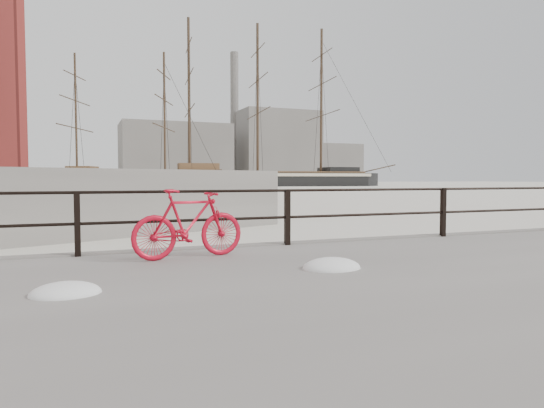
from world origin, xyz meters
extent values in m
plane|color=white|center=(0.00, 0.00, 0.00)|extent=(400.00, 400.00, 0.00)
imported|color=red|center=(-5.45, -0.94, 0.87)|extent=(1.74, 0.51, 1.04)
ellipsoid|color=white|center=(-3.86, -2.46, 0.49)|extent=(0.81, 0.63, 0.29)
ellipsoid|color=white|center=(-7.11, -2.72, 0.48)|extent=(0.71, 0.56, 0.25)
cube|color=gray|center=(20.00, 140.00, 9.00)|extent=(32.00, 18.00, 18.00)
cube|color=gray|center=(55.00, 145.00, 12.00)|extent=(26.00, 20.00, 24.00)
cube|color=gray|center=(78.00, 150.00, 7.00)|extent=(20.00, 16.00, 14.00)
cylinder|color=gray|center=(42.00, 150.00, 22.00)|extent=(2.80, 2.80, 44.00)
camera|label=1|loc=(-6.94, -8.10, 1.54)|focal=32.00mm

